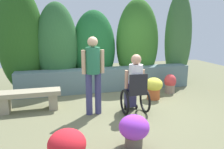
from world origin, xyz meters
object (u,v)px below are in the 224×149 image
at_px(flower_pot_terracotta_by_wall, 170,83).
at_px(stone_bench, 29,97).
at_px(flower_pot_small_foreground, 154,87).
at_px(person_in_wheelchair, 135,86).
at_px(flower_pot_purple_near, 134,129).
at_px(person_standing_companion, 93,70).
at_px(flower_pot_red_accent, 67,147).

bearing_deg(flower_pot_terracotta_by_wall, stone_bench, -174.16).
bearing_deg(flower_pot_small_foreground, flower_pot_terracotta_by_wall, 28.56).
distance_m(person_in_wheelchair, flower_pot_purple_near, 1.48).
relative_size(stone_bench, flower_pot_terracotta_by_wall, 2.54).
bearing_deg(person_in_wheelchair, person_standing_companion, 177.09).
distance_m(stone_bench, person_in_wheelchair, 2.43).
xyz_separation_m(stone_bench, flower_pot_purple_near, (1.76, -2.12, -0.01)).
distance_m(stone_bench, flower_pot_terracotta_by_wall, 3.86).
bearing_deg(person_standing_companion, person_in_wheelchair, -7.49).
xyz_separation_m(person_standing_companion, flower_pot_red_accent, (-0.69, -1.74, -0.71)).
bearing_deg(flower_pot_terracotta_by_wall, flower_pot_small_foreground, -151.44).
bearing_deg(flower_pot_small_foreground, person_standing_companion, -160.68).
relative_size(flower_pot_terracotta_by_wall, flower_pot_small_foreground, 0.96).
distance_m(person_in_wheelchair, flower_pot_terracotta_by_wall, 1.97).
height_order(person_in_wheelchair, flower_pot_small_foreground, person_in_wheelchair).
bearing_deg(flower_pot_red_accent, person_in_wheelchair, 44.77).
distance_m(flower_pot_purple_near, flower_pot_terracotta_by_wall, 3.25).
height_order(stone_bench, flower_pot_terracotta_by_wall, flower_pot_terracotta_by_wall).
distance_m(stone_bench, flower_pot_red_accent, 2.45).
relative_size(person_standing_companion, flower_pot_small_foreground, 2.94).
relative_size(stone_bench, flower_pot_red_accent, 2.65).
bearing_deg(stone_bench, person_standing_companion, -28.52).
bearing_deg(stone_bench, flower_pot_red_accent, -78.59).
xyz_separation_m(stone_bench, flower_pot_terracotta_by_wall, (3.84, 0.39, -0.02)).
xyz_separation_m(person_standing_companion, flower_pot_small_foreground, (1.74, 0.61, -0.66)).
relative_size(flower_pot_purple_near, flower_pot_small_foreground, 0.91).
bearing_deg(flower_pot_red_accent, flower_pot_small_foreground, 44.04).
xyz_separation_m(flower_pot_purple_near, flower_pot_small_foreground, (1.37, 2.12, 0.03)).
bearing_deg(stone_bench, flower_pot_small_foreground, -4.97).
bearing_deg(person_standing_companion, flower_pot_small_foreground, 22.77).
relative_size(person_standing_companion, flower_pot_terracotta_by_wall, 3.07).
bearing_deg(person_standing_companion, flower_pot_red_accent, -108.28).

